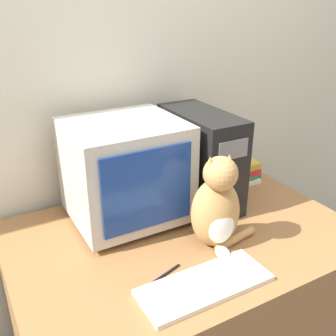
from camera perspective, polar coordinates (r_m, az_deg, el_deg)
wall_back at (r=1.90m, az=-6.20°, el=11.43°), size 7.00×0.05×2.50m
desk at (r=1.87m, az=2.03°, el=-19.03°), size 1.38×0.95×0.76m
crt_monitor at (r=1.64m, az=-6.19°, el=-0.44°), size 0.46×0.43×0.44m
computer_tower at (r=1.79m, az=4.75°, el=1.41°), size 0.20×0.45×0.43m
keyboard at (r=1.37m, az=5.37°, el=-16.51°), size 0.45×0.18×0.02m
cat at (r=1.49m, az=7.13°, el=-5.70°), size 0.29×0.22×0.39m
book_stack at (r=2.11m, az=10.66°, el=-0.22°), size 0.14×0.21×0.10m
pen at (r=1.42m, az=-0.28°, el=-15.07°), size 0.13×0.05×0.01m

